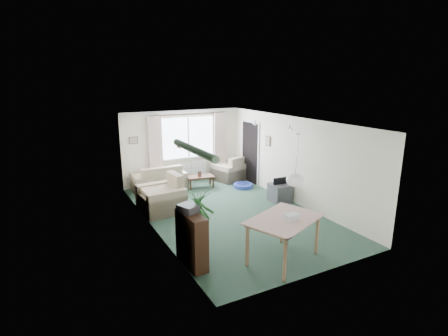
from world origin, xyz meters
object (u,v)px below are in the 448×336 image
armchair_left (161,194)px  pet_bed (243,186)px  dining_table (283,240)px  coffee_table (200,182)px  tv_cube (280,193)px  sofa (159,178)px  houseplant (199,225)px  bookshelf (192,240)px  armchair_corner (229,168)px

armchair_left → pet_bed: armchair_left is taller
dining_table → pet_bed: 4.62m
coffee_table → tv_cube: (1.45, -2.24, 0.07)m
sofa → tv_cube: bearing=136.7°
houseplant → dining_table: houseplant is taller
sofa → bookshelf: 4.74m
armchair_left → coffee_table: size_ratio=1.29×
armchair_left → coffee_table: bearing=125.2°
armchair_left → dining_table: size_ratio=0.81×
pet_bed → sofa: bearing=157.5°
armchair_corner → coffee_table: bearing=-0.6°
sofa → dining_table: 5.36m
sofa → dining_table: (0.77, -5.30, 0.02)m
sofa → dining_table: size_ratio=1.20×
pet_bed → bookshelf: bearing=-132.0°
armchair_corner → sofa: bearing=-16.4°
armchair_left → tv_cube: armchair_left is taller
coffee_table → tv_cube: 2.67m
houseplant → armchair_corner: bearing=55.4°
houseplant → tv_cube: bearing=30.3°
sofa → pet_bed: bearing=158.1°
houseplant → coffee_table: bearing=65.6°
sofa → tv_cube: sofa is taller
tv_cube → pet_bed: bearing=102.5°
sofa → pet_bed: size_ratio=2.62×
armchair_left → tv_cube: size_ratio=1.93×
coffee_table → sofa: bearing=164.0°
houseplant → pet_bed: houseplant is taller
dining_table → bookshelf: bearing=158.3°
coffee_table → dining_table: size_ratio=0.63×
pet_bed → armchair_left: bearing=-165.6°
armchair_corner → pet_bed: size_ratio=1.51×
houseplant → dining_table: size_ratio=1.09×
coffee_table → tv_cube: tv_cube is taller
sofa → pet_bed: sofa is taller
armchair_corner → houseplant: 5.51m
coffee_table → houseplant: 4.64m
bookshelf → pet_bed: bearing=44.5°
coffee_table → bookshelf: bookshelf is taller
bookshelf → pet_bed: bookshelf is taller
coffee_table → pet_bed: coffee_table is taller
armchair_corner → tv_cube: bearing=79.2°
armchair_corner → houseplant: size_ratio=0.64×
armchair_left → bookshelf: (-0.34, -2.89, 0.03)m
sofa → tv_cube: (2.69, -2.60, -0.15)m
armchair_corner → pet_bed: (-0.03, -0.99, -0.35)m
armchair_corner → bookshelf: bearing=38.6°
armchair_corner → armchair_left: 3.45m
armchair_corner → armchair_left: (-2.98, -1.74, 0.07)m
dining_table → houseplant: bearing=152.4°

